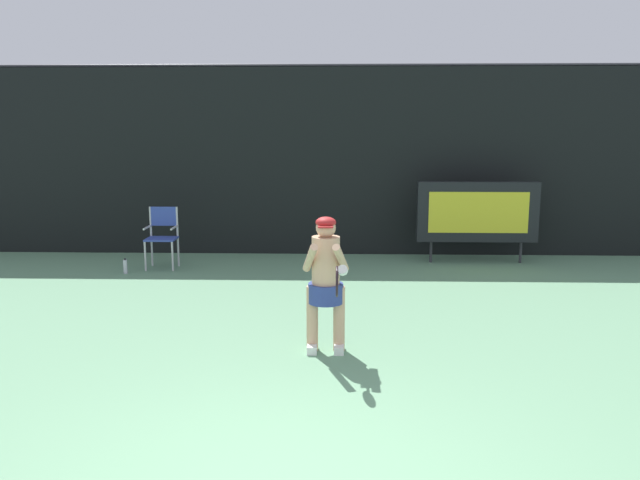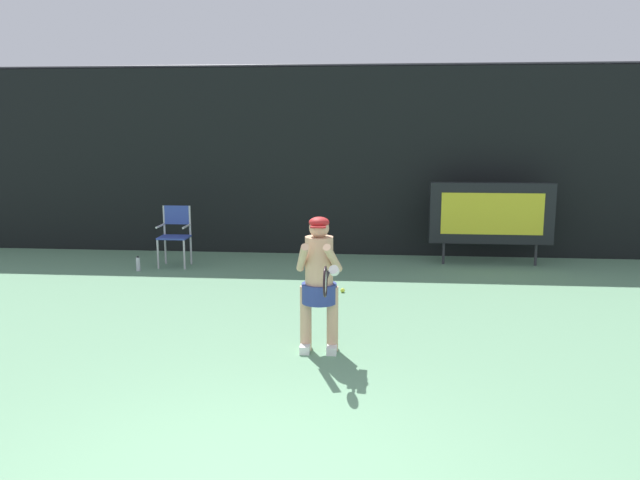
{
  "view_description": "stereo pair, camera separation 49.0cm",
  "coord_description": "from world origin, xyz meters",
  "px_view_note": "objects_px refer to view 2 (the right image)",
  "views": [
    {
      "loc": [
        0.39,
        -3.87,
        2.5
      ],
      "look_at": [
        0.15,
        4.16,
        1.05
      ],
      "focal_mm": 35.63,
      "sensor_mm": 36.0,
      "label": 1
    },
    {
      "loc": [
        0.88,
        -3.84,
        2.5
      ],
      "look_at": [
        0.15,
        4.16,
        1.05
      ],
      "focal_mm": 35.63,
      "sensor_mm": 36.0,
      "label": 2
    }
  ],
  "objects_px": {
    "scoreboard": "(491,213)",
    "umpire_chair": "(175,232)",
    "tennis_player": "(319,278)",
    "tennis_ball_loose": "(343,290)",
    "tennis_racket": "(325,281)",
    "water_bottle": "(138,264)"
  },
  "relations": [
    {
      "from": "scoreboard",
      "to": "tennis_player",
      "type": "relative_size",
      "value": 1.44
    },
    {
      "from": "water_bottle",
      "to": "tennis_player",
      "type": "relative_size",
      "value": 0.17
    },
    {
      "from": "tennis_racket",
      "to": "tennis_player",
      "type": "bearing_deg",
      "value": 115.61
    },
    {
      "from": "scoreboard",
      "to": "umpire_chair",
      "type": "xyz_separation_m",
      "value": [
        -5.66,
        -0.6,
        -0.33
      ]
    },
    {
      "from": "tennis_player",
      "to": "tennis_ball_loose",
      "type": "xyz_separation_m",
      "value": [
        0.12,
        2.56,
        -0.81
      ]
    },
    {
      "from": "tennis_racket",
      "to": "tennis_ball_loose",
      "type": "bearing_deg",
      "value": 104.94
    },
    {
      "from": "scoreboard",
      "to": "umpire_chair",
      "type": "height_order",
      "value": "scoreboard"
    },
    {
      "from": "tennis_player",
      "to": "umpire_chair",
      "type": "bearing_deg",
      "value": 125.67
    },
    {
      "from": "tennis_player",
      "to": "tennis_racket",
      "type": "distance_m",
      "value": 0.69
    },
    {
      "from": "tennis_player",
      "to": "tennis_racket",
      "type": "height_order",
      "value": "tennis_player"
    },
    {
      "from": "tennis_player",
      "to": "tennis_ball_loose",
      "type": "relative_size",
      "value": 22.41
    },
    {
      "from": "scoreboard",
      "to": "umpire_chair",
      "type": "relative_size",
      "value": 2.04
    },
    {
      "from": "tennis_player",
      "to": "tennis_ball_loose",
      "type": "bearing_deg",
      "value": 87.28
    },
    {
      "from": "tennis_ball_loose",
      "to": "tennis_player",
      "type": "bearing_deg",
      "value": -92.72
    },
    {
      "from": "scoreboard",
      "to": "water_bottle",
      "type": "distance_m",
      "value": 6.34
    },
    {
      "from": "tennis_racket",
      "to": "scoreboard",
      "type": "bearing_deg",
      "value": 79.73
    },
    {
      "from": "umpire_chair",
      "to": "tennis_player",
      "type": "xyz_separation_m",
      "value": [
        2.99,
        -4.17,
        0.22
      ]
    },
    {
      "from": "umpire_chair",
      "to": "water_bottle",
      "type": "relative_size",
      "value": 4.08
    },
    {
      "from": "umpire_chair",
      "to": "tennis_racket",
      "type": "height_order",
      "value": "tennis_racket"
    },
    {
      "from": "umpire_chair",
      "to": "tennis_racket",
      "type": "xyz_separation_m",
      "value": [
        3.12,
        -4.83,
        0.35
      ]
    },
    {
      "from": "umpire_chair",
      "to": "tennis_ball_loose",
      "type": "height_order",
      "value": "umpire_chair"
    },
    {
      "from": "tennis_racket",
      "to": "tennis_ball_loose",
      "type": "height_order",
      "value": "tennis_racket"
    }
  ]
}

